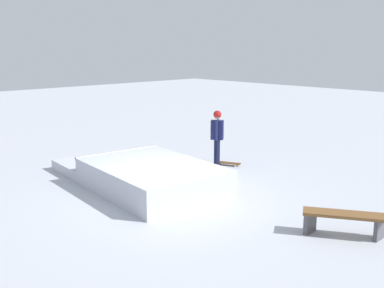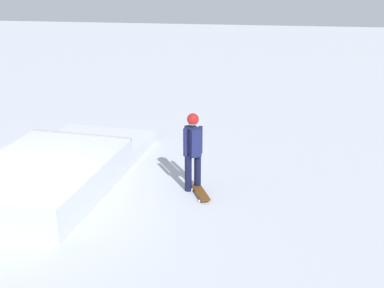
{
  "view_description": "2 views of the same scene",
  "coord_description": "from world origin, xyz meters",
  "px_view_note": "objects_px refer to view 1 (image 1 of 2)",
  "views": [
    {
      "loc": [
        -8.07,
        6.96,
        3.66
      ],
      "look_at": [
        1.18,
        -1.94,
        0.9
      ],
      "focal_mm": 42.67,
      "sensor_mm": 36.0,
      "label": 1
    },
    {
      "loc": [
        -8.11,
        -4.55,
        4.69
      ],
      "look_at": [
        1.55,
        -3.19,
        1.0
      ],
      "focal_mm": 45.88,
      "sensor_mm": 36.0,
      "label": 2
    }
  ],
  "objects_px": {
    "skate_ramp": "(143,175)",
    "skater": "(217,133)",
    "skateboard": "(228,163)",
    "park_bench": "(345,219)"
  },
  "relations": [
    {
      "from": "skate_ramp",
      "to": "park_bench",
      "type": "xyz_separation_m",
      "value": [
        -5.35,
        -0.82,
        0.04
      ]
    },
    {
      "from": "skateboard",
      "to": "skater",
      "type": "bearing_deg",
      "value": 12.46
    },
    {
      "from": "skater",
      "to": "skate_ramp",
      "type": "bearing_deg",
      "value": 59.43
    },
    {
      "from": "skateboard",
      "to": "park_bench",
      "type": "distance_m",
      "value": 5.76
    },
    {
      "from": "park_bench",
      "to": "skater",
      "type": "bearing_deg",
      "value": -22.02
    },
    {
      "from": "park_bench",
      "to": "skate_ramp",
      "type": "bearing_deg",
      "value": 8.74
    },
    {
      "from": "skater",
      "to": "skateboard",
      "type": "bearing_deg",
      "value": -176.96
    },
    {
      "from": "skater",
      "to": "park_bench",
      "type": "distance_m",
      "value": 5.96
    },
    {
      "from": "skate_ramp",
      "to": "skater",
      "type": "xyz_separation_m",
      "value": [
        0.14,
        -3.04,
        0.69
      ]
    },
    {
      "from": "skateboard",
      "to": "park_bench",
      "type": "bearing_deg",
      "value": 131.18
    }
  ]
}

